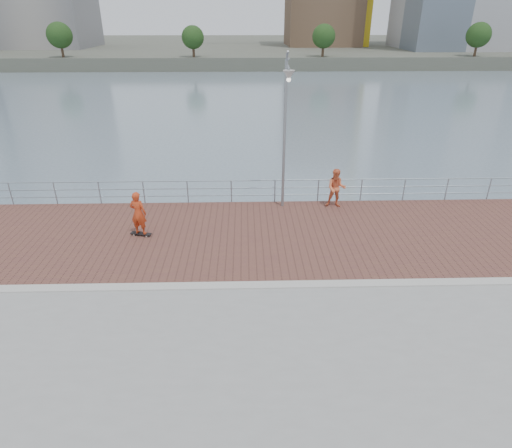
{
  "coord_description": "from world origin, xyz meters",
  "views": [
    {
      "loc": [
        -0.37,
        -11.75,
        8.09
      ],
      "look_at": [
        0.0,
        2.0,
        1.3
      ],
      "focal_mm": 30.0,
      "sensor_mm": 36.0,
      "label": 1
    }
  ],
  "objects_px": {
    "street_lamp": "(286,108)",
    "skateboarder": "(138,213)",
    "bystander": "(336,188)",
    "guardrail": "(253,189)"
  },
  "relations": [
    {
      "from": "street_lamp",
      "to": "skateboarder",
      "type": "height_order",
      "value": "street_lamp"
    },
    {
      "from": "street_lamp",
      "to": "bystander",
      "type": "xyz_separation_m",
      "value": [
        2.43,
        0.33,
        -3.68
      ]
    },
    {
      "from": "street_lamp",
      "to": "bystander",
      "type": "height_order",
      "value": "street_lamp"
    },
    {
      "from": "street_lamp",
      "to": "bystander",
      "type": "bearing_deg",
      "value": 7.7
    },
    {
      "from": "bystander",
      "to": "street_lamp",
      "type": "bearing_deg",
      "value": -160.99
    },
    {
      "from": "skateboarder",
      "to": "bystander",
      "type": "xyz_separation_m",
      "value": [
        8.4,
        2.67,
        -0.08
      ]
    },
    {
      "from": "skateboarder",
      "to": "bystander",
      "type": "distance_m",
      "value": 8.82
    },
    {
      "from": "guardrail",
      "to": "skateboarder",
      "type": "distance_m",
      "value": 5.69
    },
    {
      "from": "street_lamp",
      "to": "guardrail",
      "type": "bearing_deg",
      "value": 144.26
    },
    {
      "from": "skateboarder",
      "to": "bystander",
      "type": "height_order",
      "value": "skateboarder"
    }
  ]
}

